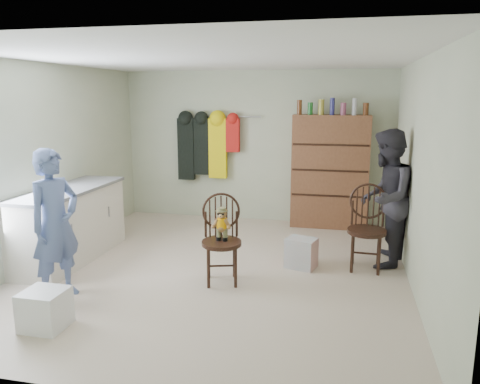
% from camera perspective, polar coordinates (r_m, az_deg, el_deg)
% --- Properties ---
extents(ground_plane, '(5.00, 5.00, 0.00)m').
position_cam_1_polar(ground_plane, '(5.79, -2.89, -9.53)').
color(ground_plane, beige).
rests_on(ground_plane, ground).
extents(room_walls, '(5.00, 5.00, 5.00)m').
position_cam_1_polar(room_walls, '(5.94, -1.67, 6.69)').
color(room_walls, beige).
rests_on(room_walls, ground).
extents(counter, '(0.64, 1.86, 0.94)m').
position_cam_1_polar(counter, '(6.42, -19.98, -3.66)').
color(counter, silver).
rests_on(counter, ground).
extents(plastic_tub, '(0.38, 0.36, 0.36)m').
position_cam_1_polar(plastic_tub, '(4.75, -22.68, -13.06)').
color(plastic_tub, white).
rests_on(plastic_tub, ground).
extents(chair_front, '(0.55, 0.55, 1.01)m').
position_cam_1_polar(chair_front, '(5.30, -2.27, -4.97)').
color(chair_front, '#331C12').
rests_on(chair_front, ground).
extents(chair_far, '(0.48, 0.48, 1.04)m').
position_cam_1_polar(chair_far, '(5.91, 15.23, -3.78)').
color(chair_far, '#331C12').
rests_on(chair_far, ground).
extents(striped_bag, '(0.41, 0.36, 0.37)m').
position_cam_1_polar(striped_bag, '(5.87, 7.48, -7.37)').
color(striped_bag, '#E57D72').
rests_on(striped_bag, ground).
extents(person_left, '(0.54, 0.67, 1.58)m').
position_cam_1_polar(person_left, '(5.19, -21.60, -3.71)').
color(person_left, '#54669A').
rests_on(person_left, ground).
extents(person_right, '(0.82, 0.96, 1.71)m').
position_cam_1_polar(person_right, '(6.02, 17.31, -0.75)').
color(person_right, '#2D2B33').
rests_on(person_right, ground).
extents(dresser, '(1.20, 0.39, 2.06)m').
position_cam_1_polar(dresser, '(7.59, 10.90, 2.52)').
color(dresser, brown).
rests_on(dresser, ground).
extents(coat_rack, '(1.42, 0.12, 1.09)m').
position_cam_1_polar(coat_rack, '(7.96, -4.16, 5.57)').
color(coat_rack, '#99999E').
rests_on(coat_rack, ground).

